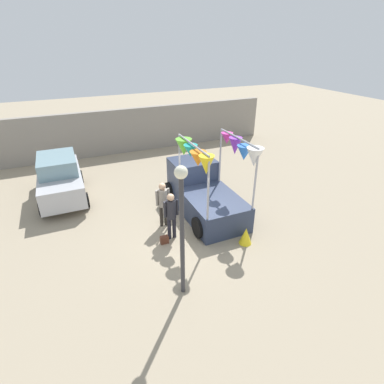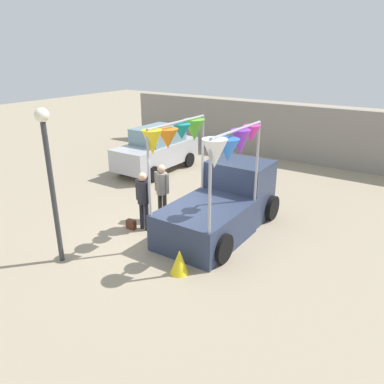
% 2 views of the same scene
% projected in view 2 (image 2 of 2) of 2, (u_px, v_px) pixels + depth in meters
% --- Properties ---
extents(ground_plane, '(60.00, 60.00, 0.00)m').
position_uv_depth(ground_plane, '(171.00, 232.00, 10.85)').
color(ground_plane, gray).
extents(vendor_truck, '(2.45, 4.17, 3.22)m').
position_uv_depth(vendor_truck, '(223.00, 197.00, 10.75)').
color(vendor_truck, '#2D3851').
rests_on(vendor_truck, ground).
extents(parked_car, '(1.88, 4.00, 1.88)m').
position_uv_depth(parked_car, '(157.00, 149.00, 16.08)').
color(parked_car, '#B7B7BC').
rests_on(parked_car, ground).
extents(person_customer, '(0.53, 0.34, 1.74)m').
position_uv_depth(person_customer, '(143.00, 196.00, 10.63)').
color(person_customer, black).
rests_on(person_customer, ground).
extents(person_vendor, '(0.53, 0.34, 1.76)m').
position_uv_depth(person_vendor, '(162.00, 187.00, 11.29)').
color(person_vendor, '#2D2823').
rests_on(person_vendor, ground).
extents(handbag, '(0.28, 0.16, 0.28)m').
position_uv_depth(handbag, '(131.00, 224.00, 10.98)').
color(handbag, '#592D1E').
rests_on(handbag, ground).
extents(street_lamp, '(0.32, 0.32, 3.78)m').
position_uv_depth(street_lamp, '(49.00, 165.00, 8.50)').
color(street_lamp, '#333338').
rests_on(street_lamp, ground).
extents(brick_boundary_wall, '(18.00, 0.36, 2.60)m').
position_uv_depth(brick_boundary_wall, '(289.00, 133.00, 17.56)').
color(brick_boundary_wall, gray).
rests_on(brick_boundary_wall, ground).
extents(folded_kite_bundle_sunflower, '(0.55, 0.55, 0.60)m').
position_uv_depth(folded_kite_bundle_sunflower, '(179.00, 262.00, 8.74)').
color(folded_kite_bundle_sunflower, yellow).
rests_on(folded_kite_bundle_sunflower, ground).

